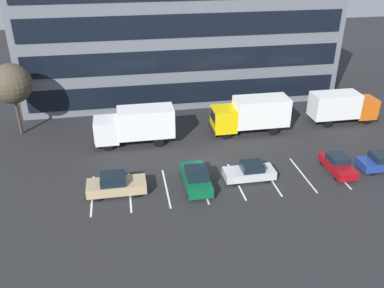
# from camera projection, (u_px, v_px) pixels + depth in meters

# --- Properties ---
(ground_plane) EXTENTS (120.00, 120.00, 0.00)m
(ground_plane) POSITION_uv_depth(u_px,v_px,m) (210.00, 162.00, 35.07)
(ground_plane) COLOR #262628
(office_building) EXTENTS (34.90, 12.12, 14.40)m
(office_building) POSITION_uv_depth(u_px,v_px,m) (178.00, 33.00, 47.45)
(office_building) COLOR slate
(office_building) RESTS_ON ground_plane
(lot_markings) EXTENTS (19.74, 5.40, 0.01)m
(lot_markings) POSITION_uv_depth(u_px,v_px,m) (219.00, 183.00, 32.17)
(lot_markings) COLOR silver
(lot_markings) RESTS_ON ground_plane
(box_truck_white) EXTENTS (7.40, 2.45, 3.43)m
(box_truck_white) POSITION_uv_depth(u_px,v_px,m) (136.00, 124.00, 37.38)
(box_truck_white) COLOR white
(box_truck_white) RESTS_ON ground_plane
(box_truck_yellow) EXTENTS (7.56, 2.50, 3.50)m
(box_truck_yellow) POSITION_uv_depth(u_px,v_px,m) (251.00, 113.00, 39.50)
(box_truck_yellow) COLOR yellow
(box_truck_yellow) RESTS_ON ground_plane
(box_truck_orange) EXTENTS (6.95, 2.30, 3.22)m
(box_truck_orange) POSITION_uv_depth(u_px,v_px,m) (342.00, 106.00, 41.66)
(box_truck_orange) COLOR #D85914
(box_truck_orange) RESTS_ON ground_plane
(sedan_navy) EXTENTS (4.15, 1.74, 1.49)m
(sedan_navy) POSITION_uv_depth(u_px,v_px,m) (383.00, 162.00, 33.74)
(sedan_navy) COLOR navy
(sedan_navy) RESTS_ON ground_plane
(sedan_forest) EXTENTS (1.86, 4.45, 1.59)m
(sedan_forest) POSITION_uv_depth(u_px,v_px,m) (196.00, 178.00, 31.41)
(sedan_forest) COLOR #0C5933
(sedan_forest) RESTS_ON ground_plane
(sedan_tan) EXTENTS (4.42, 1.85, 1.58)m
(sedan_tan) POSITION_uv_depth(u_px,v_px,m) (116.00, 185.00, 30.58)
(sedan_tan) COLOR tan
(sedan_tan) RESTS_ON ground_plane
(sedan_silver) EXTENTS (4.02, 1.68, 1.44)m
(sedan_silver) POSITION_uv_depth(u_px,v_px,m) (250.00, 172.00, 32.35)
(sedan_silver) COLOR silver
(sedan_silver) RESTS_ON ground_plane
(sedan_maroon) EXTENTS (1.63, 3.88, 1.39)m
(sedan_maroon) POSITION_uv_depth(u_px,v_px,m) (338.00, 164.00, 33.46)
(sedan_maroon) COLOR maroon
(sedan_maroon) RESTS_ON ground_plane
(bare_tree) EXTENTS (3.74, 3.74, 7.01)m
(bare_tree) POSITION_uv_depth(u_px,v_px,m) (11.00, 84.00, 37.69)
(bare_tree) COLOR #473323
(bare_tree) RESTS_ON ground_plane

